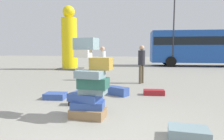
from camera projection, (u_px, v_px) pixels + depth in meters
name	position (u px, v px, depth m)	size (l,w,h in m)	color
ground_plane	(92.00, 130.00, 3.47)	(80.00, 80.00, 0.00)	gray
suitcase_tower	(90.00, 87.00, 4.04)	(0.94, 0.63, 1.70)	olive
suitcase_navy_foreground_near	(117.00, 91.00, 6.15)	(0.72, 0.31, 0.27)	#334F99
suitcase_maroon_foreground_far	(154.00, 92.00, 6.17)	(0.66, 0.30, 0.17)	maroon
suitcase_slate_right_side	(188.00, 133.00, 3.10)	(0.63, 0.40, 0.19)	gray
suitcase_black_white_trunk	(80.00, 101.00, 5.06)	(0.57, 0.29, 0.22)	black
suitcase_navy_behind_tower	(55.00, 96.00, 5.68)	(0.61, 0.44, 0.17)	#334F99
person_bearded_onlooker	(103.00, 60.00, 9.10)	(0.30, 0.34, 1.62)	black
person_tourist_with_camera	(142.00, 61.00, 8.25)	(0.30, 0.33, 1.65)	brown
yellow_dummy_statue	(69.00, 41.00, 14.23)	(1.60, 1.60, 4.70)	yellow
parked_bus	(203.00, 46.00, 17.26)	(9.42, 3.91, 3.15)	#1E4CA5
lamp_post	(174.00, 20.00, 16.13)	(0.36, 0.36, 6.10)	#333338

